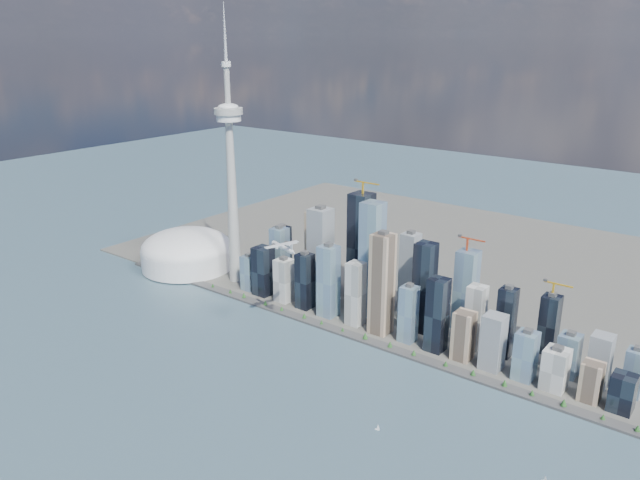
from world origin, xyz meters
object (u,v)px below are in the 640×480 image
Objects in this scene: needle_tower at (231,172)px; airplane at (283,247)px; dome_stadium at (187,251)px; sailboat_west at (378,428)px; sailboat_east at (545,480)px.

airplane is at bearing -28.62° from needle_tower.
needle_tower is 2.75× the size of dome_stadium.
sailboat_west is at bearing -6.81° from airplane.
dome_stadium is 706.53m from sailboat_west.
dome_stadium reaches higher than sailboat_east.
dome_stadium is 434.81m from airplane.
airplane is 334.63m from sailboat_west.
dome_stadium is 2.91× the size of airplane.
sailboat_east is (208.75, 33.85, -0.06)m from sailboat_west.
sailboat_west is at bearing -20.72° from dome_stadium.
needle_tower reaches higher than sailboat_west.
dome_stadium is 895.85m from sailboat_east.
needle_tower is at bearing 169.03° from airplane.
airplane is at bearing 174.24° from sailboat_east.
airplane is 7.11× the size of sailboat_west.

